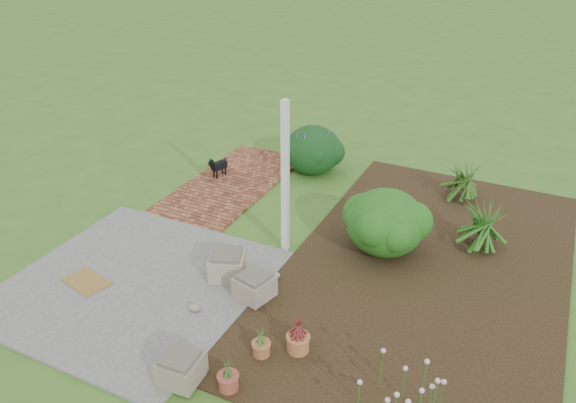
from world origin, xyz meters
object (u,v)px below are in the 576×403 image
at_px(cream_ceramic_urn, 298,151).
at_px(evergreen_shrub, 386,221).
at_px(black_dog, 218,165).
at_px(stone_trough_near, 181,369).

xyz_separation_m(cream_ceramic_urn, evergreen_shrub, (2.72, -2.57, 0.32)).
bearing_deg(black_dog, evergreen_shrub, 0.62).
bearing_deg(cream_ceramic_urn, evergreen_shrub, -43.36).
bearing_deg(stone_trough_near, evergreen_shrub, 71.27).
bearing_deg(evergreen_shrub, stone_trough_near, -108.73).
distance_m(black_dog, evergreen_shrub, 4.00).
relative_size(cream_ceramic_urn, evergreen_shrub, 0.32).
distance_m(stone_trough_near, evergreen_shrub, 3.94).
bearing_deg(cream_ceramic_urn, stone_trough_near, -76.89).
height_order(stone_trough_near, black_dog, black_dog).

